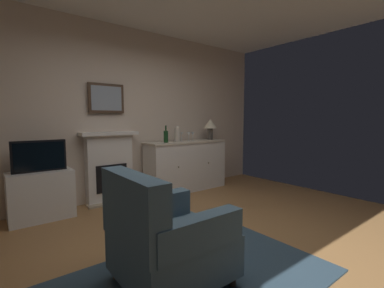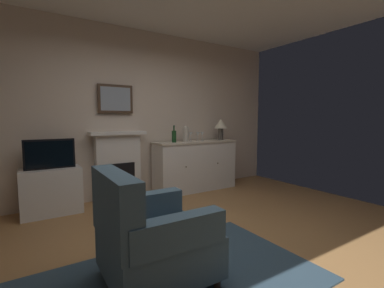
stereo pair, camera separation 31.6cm
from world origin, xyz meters
name	(u,v)px [view 1 (the left image)]	position (x,y,z in m)	size (l,w,h in m)	color
ground_plane	(217,249)	(0.00, 0.00, -0.05)	(5.81, 4.51, 0.10)	#9E7042
wall_rear	(124,114)	(0.00, 2.23, 1.39)	(5.81, 0.06, 2.77)	beige
area_rug	(179,288)	(-0.73, -0.34, 0.01)	(2.55, 1.41, 0.02)	#2D4251
fireplace_unit	(110,167)	(-0.32, 2.10, 0.55)	(0.87, 0.30, 1.10)	white
framed_picture	(106,98)	(-0.32, 2.14, 1.61)	(0.55, 0.04, 0.45)	#473323
sideboard_cabinet	(186,165)	(1.04, 1.92, 0.45)	(1.56, 0.49, 0.90)	white
table_lamp	(210,125)	(1.62, 1.92, 1.18)	(0.26, 0.26, 0.40)	#4C4742
wine_bottle	(166,136)	(0.58, 1.88, 1.01)	(0.08, 0.08, 0.29)	#193F1E
wine_glass_left	(182,134)	(0.96, 1.96, 1.02)	(0.07, 0.07, 0.16)	silver
wine_glass_center	(189,134)	(1.07, 1.89, 1.02)	(0.07, 0.07, 0.16)	silver
wine_glass_right	(193,134)	(1.18, 1.91, 1.02)	(0.07, 0.07, 0.16)	silver
vase_decorative	(177,134)	(0.81, 1.87, 1.04)	(0.11, 0.11, 0.28)	beige
tv_cabinet	(41,195)	(-1.30, 1.94, 0.31)	(0.75, 0.42, 0.63)	white
tv_set	(39,156)	(-1.30, 1.91, 0.83)	(0.62, 0.07, 0.40)	black
armchair	(166,239)	(-0.79, -0.26, 0.38)	(0.82, 0.79, 0.92)	#3F596B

